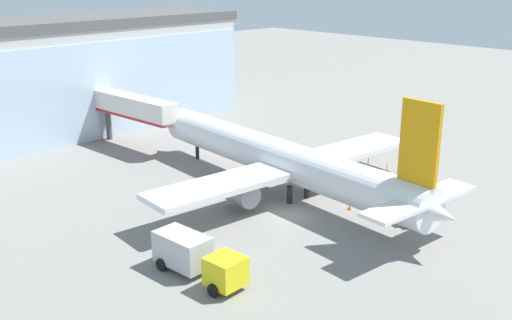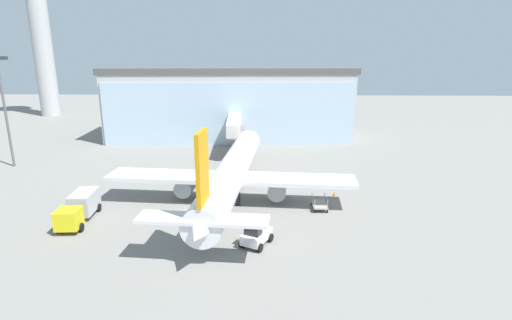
{
  "view_description": "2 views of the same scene",
  "coord_description": "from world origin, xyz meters",
  "px_view_note": "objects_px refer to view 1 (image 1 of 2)",
  "views": [
    {
      "loc": [
        -34.45,
        -32.04,
        19.98
      ],
      "look_at": [
        1.36,
        5.31,
        3.39
      ],
      "focal_mm": 42.0,
      "sensor_mm": 36.0,
      "label": 1
    },
    {
      "loc": [
        7.46,
        -41.49,
        17.38
      ],
      "look_at": [
        6.18,
        5.14,
        4.53
      ],
      "focal_mm": 28.0,
      "sensor_mm": 36.0,
      "label": 2
    }
  ],
  "objects_px": {
    "catering_truck": "(196,256)",
    "airplane": "(284,160)",
    "pushback_tug": "(413,210)",
    "baggage_cart": "(373,171)",
    "safety_cone_wingtip": "(354,159)",
    "jet_bridge": "(132,108)",
    "safety_cone_nose": "(350,207)"
  },
  "relations": [
    {
      "from": "catering_truck",
      "to": "baggage_cart",
      "type": "relative_size",
      "value": 2.62
    },
    {
      "from": "airplane",
      "to": "safety_cone_wingtip",
      "type": "height_order",
      "value": "airplane"
    },
    {
      "from": "safety_cone_nose",
      "to": "safety_cone_wingtip",
      "type": "xyz_separation_m",
      "value": [
        11.15,
        8.07,
        0.0
      ]
    },
    {
      "from": "catering_truck",
      "to": "baggage_cart",
      "type": "height_order",
      "value": "catering_truck"
    },
    {
      "from": "safety_cone_nose",
      "to": "baggage_cart",
      "type": "bearing_deg",
      "value": 23.74
    },
    {
      "from": "baggage_cart",
      "to": "pushback_tug",
      "type": "xyz_separation_m",
      "value": [
        -6.98,
        -8.95,
        0.47
      ]
    },
    {
      "from": "safety_cone_nose",
      "to": "safety_cone_wingtip",
      "type": "bearing_deg",
      "value": 35.89
    },
    {
      "from": "pushback_tug",
      "to": "safety_cone_nose",
      "type": "bearing_deg",
      "value": 44.63
    },
    {
      "from": "jet_bridge",
      "to": "safety_cone_nose",
      "type": "relative_size",
      "value": 25.11
    },
    {
      "from": "baggage_cart",
      "to": "safety_cone_nose",
      "type": "distance_m",
      "value": 9.57
    },
    {
      "from": "baggage_cart",
      "to": "safety_cone_wingtip",
      "type": "distance_m",
      "value": 4.85
    },
    {
      "from": "safety_cone_wingtip",
      "to": "safety_cone_nose",
      "type": "bearing_deg",
      "value": -144.11
    },
    {
      "from": "airplane",
      "to": "pushback_tug",
      "type": "bearing_deg",
      "value": -160.28
    },
    {
      "from": "jet_bridge",
      "to": "airplane",
      "type": "relative_size",
      "value": 0.38
    },
    {
      "from": "safety_cone_nose",
      "to": "safety_cone_wingtip",
      "type": "distance_m",
      "value": 13.76
    },
    {
      "from": "airplane",
      "to": "safety_cone_nose",
      "type": "xyz_separation_m",
      "value": [
        1.44,
        -6.55,
        -3.03
      ]
    },
    {
      "from": "airplane",
      "to": "safety_cone_nose",
      "type": "bearing_deg",
      "value": -163.36
    },
    {
      "from": "baggage_cart",
      "to": "jet_bridge",
      "type": "bearing_deg",
      "value": 23.29
    },
    {
      "from": "pushback_tug",
      "to": "safety_cone_wingtip",
      "type": "relative_size",
      "value": 6.67
    },
    {
      "from": "jet_bridge",
      "to": "catering_truck",
      "type": "relative_size",
      "value": 1.86
    },
    {
      "from": "baggage_cart",
      "to": "pushback_tug",
      "type": "distance_m",
      "value": 11.36
    },
    {
      "from": "jet_bridge",
      "to": "baggage_cart",
      "type": "xyz_separation_m",
      "value": [
        11.69,
        -25.5,
        -4.23
      ]
    },
    {
      "from": "jet_bridge",
      "to": "baggage_cart",
      "type": "height_order",
      "value": "jet_bridge"
    },
    {
      "from": "safety_cone_wingtip",
      "to": "catering_truck",
      "type": "bearing_deg",
      "value": -163.93
    },
    {
      "from": "catering_truck",
      "to": "airplane",
      "type": "bearing_deg",
      "value": 109.06
    },
    {
      "from": "jet_bridge",
      "to": "airplane",
      "type": "bearing_deg",
      "value": -179.51
    },
    {
      "from": "safety_cone_nose",
      "to": "safety_cone_wingtip",
      "type": "height_order",
      "value": "same"
    },
    {
      "from": "baggage_cart",
      "to": "safety_cone_wingtip",
      "type": "relative_size",
      "value": 5.16
    },
    {
      "from": "baggage_cart",
      "to": "safety_cone_nose",
      "type": "relative_size",
      "value": 5.16
    },
    {
      "from": "pushback_tug",
      "to": "catering_truck",
      "type": "bearing_deg",
      "value": 100.11
    },
    {
      "from": "airplane",
      "to": "pushback_tug",
      "type": "distance_m",
      "value": 12.31
    },
    {
      "from": "safety_cone_nose",
      "to": "airplane",
      "type": "bearing_deg",
      "value": 102.38
    }
  ]
}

